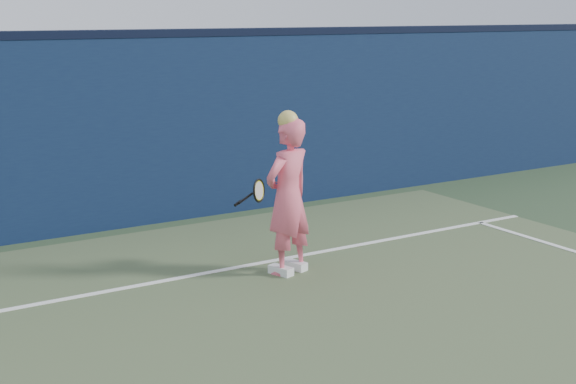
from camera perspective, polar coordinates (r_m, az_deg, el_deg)
backstop_wall at (r=10.70m, az=-15.04°, el=3.79°), size 24.00×0.40×2.50m
wall_cap at (r=10.59m, az=-15.45°, el=10.75°), size 24.00×0.42×0.10m
player at (r=8.71m, az=-0.00°, el=-0.30°), size 0.73×0.59×1.81m
racket at (r=8.99m, az=-2.20°, el=0.03°), size 0.50×0.22×0.28m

